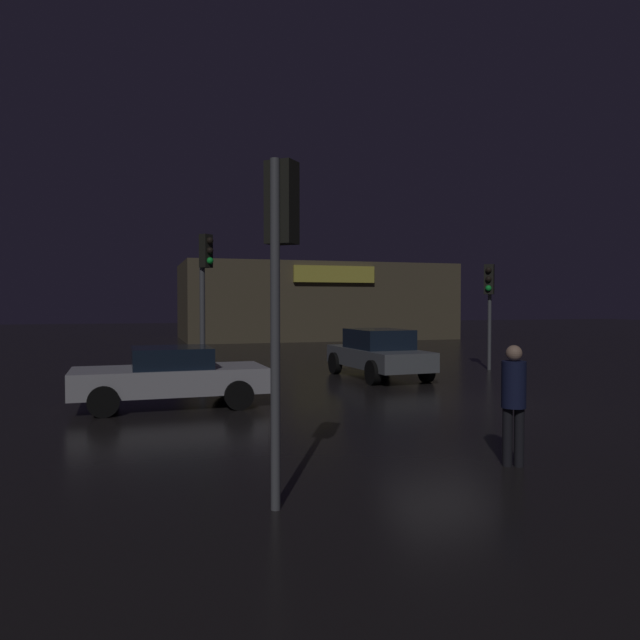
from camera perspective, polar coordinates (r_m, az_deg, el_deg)
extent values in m
plane|color=black|center=(14.23, 11.36, -7.77)|extent=(120.00, 120.00, 0.00)
cube|color=brown|center=(40.12, -0.61, 1.75)|extent=(17.15, 8.47, 4.84)
cube|color=#E5D84C|center=(35.98, 1.37, 4.36)|extent=(5.03, 0.24, 0.99)
cylinder|color=#595B60|center=(18.17, -11.06, 1.12)|extent=(0.16, 0.16, 4.33)
cube|color=black|center=(18.13, -10.73, 6.42)|extent=(0.41, 0.40, 0.98)
sphere|color=black|center=(18.05, -10.36, 7.38)|extent=(0.20, 0.20, 0.20)
sphere|color=black|center=(18.02, -10.36, 6.46)|extent=(0.20, 0.20, 0.20)
sphere|color=#19D13F|center=(18.00, -10.35, 5.53)|extent=(0.20, 0.20, 0.20)
cylinder|color=#595B60|center=(21.64, 15.73, 0.24)|extent=(0.13, 0.13, 3.64)
cube|color=black|center=(21.50, 15.69, 3.72)|extent=(0.41, 0.41, 1.03)
sphere|color=black|center=(21.36, 15.64, 4.56)|extent=(0.20, 0.20, 0.20)
sphere|color=black|center=(21.34, 15.64, 3.74)|extent=(0.20, 0.20, 0.20)
sphere|color=#19D13F|center=(21.33, 15.63, 2.91)|extent=(0.20, 0.20, 0.20)
cylinder|color=#595B60|center=(6.70, -4.25, -1.47)|extent=(0.11, 0.11, 3.90)
cube|color=black|center=(6.92, -3.64, 10.98)|extent=(0.41, 0.41, 0.93)
sphere|color=red|center=(7.11, -3.01, 13.01)|extent=(0.20, 0.20, 0.20)
sphere|color=black|center=(7.06, -3.01, 10.80)|extent=(0.20, 0.20, 0.20)
sphere|color=black|center=(7.02, -3.00, 8.56)|extent=(0.20, 0.20, 0.20)
cube|color=slate|center=(18.76, 5.52, -3.55)|extent=(1.99, 4.42, 0.56)
cube|color=black|center=(18.70, 5.56, -1.79)|extent=(1.67, 2.14, 0.60)
cylinder|color=black|center=(17.94, 10.01, -4.69)|extent=(0.26, 0.72, 0.70)
cylinder|color=black|center=(17.14, 5.02, -4.97)|extent=(0.26, 0.72, 0.70)
cylinder|color=black|center=(20.44, 5.93, -3.91)|extent=(0.26, 0.72, 0.70)
cylinder|color=black|center=(19.73, 1.44, -4.10)|extent=(0.26, 0.72, 0.70)
cube|color=#B7B7BF|center=(13.94, -14.00, -5.51)|extent=(4.22, 1.89, 0.56)
cube|color=black|center=(13.89, -13.84, -3.44)|extent=(1.74, 1.65, 0.45)
cylinder|color=black|center=(15.02, -8.96, -6.04)|extent=(0.64, 0.23, 0.64)
cylinder|color=black|center=(13.27, -7.69, -7.05)|extent=(0.64, 0.23, 0.64)
cylinder|color=black|center=(14.83, -19.61, -6.21)|extent=(0.64, 0.23, 0.64)
cylinder|color=black|center=(13.05, -19.80, -7.27)|extent=(0.64, 0.23, 0.64)
cylinder|color=black|center=(9.11, 18.30, -10.47)|extent=(0.14, 0.14, 0.83)
cylinder|color=black|center=(9.09, 17.29, -10.49)|extent=(0.14, 0.14, 0.83)
cylinder|color=#141938|center=(8.97, 17.84, -5.82)|extent=(0.45, 0.45, 0.66)
sphere|color=tan|center=(8.93, 17.86, -3.00)|extent=(0.23, 0.23, 0.23)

